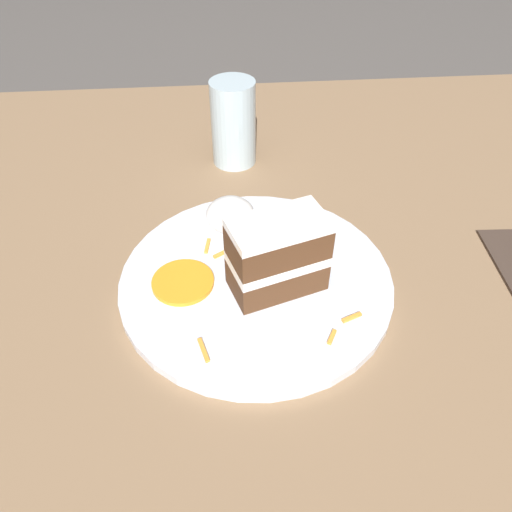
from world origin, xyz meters
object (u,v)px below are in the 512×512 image
object	(u,v)px
drinking_glass	(234,129)
cake_slice	(277,255)
plate	(256,280)
cream_dollop	(230,215)
orange_garnish	(183,282)

from	to	relation	value
drinking_glass	cake_slice	bearing A→B (deg)	96.50
plate	cream_dollop	distance (m)	0.09
plate	orange_garnish	xyz separation A→B (m)	(0.08, 0.00, 0.01)
cake_slice	drinking_glass	xyz separation A→B (m)	(0.03, -0.26, -0.00)
cake_slice	cream_dollop	size ratio (longest dim) A/B	1.86
plate	drinking_glass	distance (m)	0.25
plate	drinking_glass	size ratio (longest dim) A/B	2.47
cream_dollop	orange_garnish	bearing A→B (deg)	58.09
orange_garnish	drinking_glass	bearing A→B (deg)	-104.87
cream_dollop	orange_garnish	world-z (taller)	cream_dollop
plate	cake_slice	bearing A→B (deg)	145.00
cake_slice	orange_garnish	size ratio (longest dim) A/B	1.62
orange_garnish	cake_slice	bearing A→B (deg)	174.21
cream_dollop	orange_garnish	distance (m)	0.10
cake_slice	drinking_glass	bearing A→B (deg)	168.76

